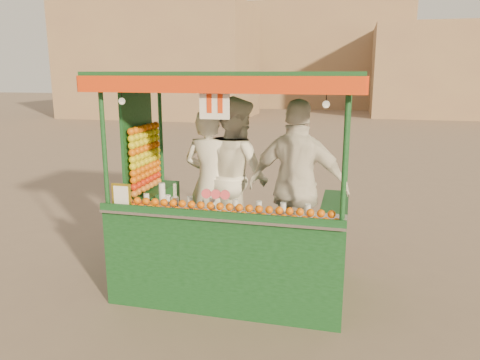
% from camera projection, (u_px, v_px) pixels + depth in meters
% --- Properties ---
extents(ground, '(90.00, 90.00, 0.00)m').
position_uv_depth(ground, '(206.00, 284.00, 5.43)').
color(ground, '#6F5C4F').
rests_on(ground, ground).
extents(building_left, '(10.00, 6.00, 6.00)m').
position_uv_depth(building_left, '(162.00, 62.00, 25.75)').
color(building_left, '#957855').
rests_on(building_left, ground).
extents(building_right, '(9.00, 6.00, 5.00)m').
position_uv_depth(building_right, '(455.00, 71.00, 25.94)').
color(building_right, '#957855').
rests_on(building_right, ground).
extents(building_center, '(14.00, 7.00, 7.00)m').
position_uv_depth(building_center, '(306.00, 57.00, 33.47)').
color(building_center, '#957855').
rests_on(building_center, ground).
extents(juice_cart, '(2.68, 1.74, 2.43)m').
position_uv_depth(juice_cart, '(227.00, 224.00, 5.13)').
color(juice_cart, '#0F3815').
rests_on(juice_cart, ground).
extents(vendor_left, '(0.71, 0.54, 1.75)m').
position_uv_depth(vendor_left, '(210.00, 183.00, 5.44)').
color(vendor_left, silver).
rests_on(vendor_left, ground).
extents(vendor_middle, '(1.14, 1.15, 1.88)m').
position_uv_depth(vendor_middle, '(236.00, 176.00, 5.52)').
color(vendor_middle, white).
rests_on(vendor_middle, ground).
extents(vendor_right, '(1.15, 0.59, 1.88)m').
position_uv_depth(vendor_right, '(298.00, 187.00, 4.97)').
color(vendor_right, white).
rests_on(vendor_right, ground).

